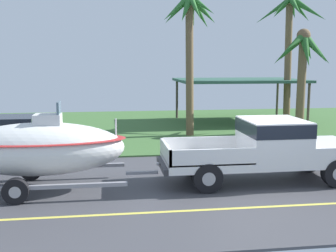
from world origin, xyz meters
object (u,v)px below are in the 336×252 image
parked_sedan_near (7,135)px  palm_tree_far_left (303,56)px  pickup_truck_towing (271,147)px  carport_awning (239,81)px  palm_tree_near_right (291,27)px  boat_on_trailer (40,148)px  palm_tree_near_left (191,24)px

parked_sedan_near → palm_tree_far_left: 13.72m
pickup_truck_towing → carport_awning: carport_awning is taller
pickup_truck_towing → palm_tree_near_right: bearing=64.0°
palm_tree_far_left → boat_on_trailer: bearing=-144.6°
parked_sedan_near → boat_on_trailer: bearing=-68.6°
pickup_truck_towing → palm_tree_far_left: (4.58, 7.86, 2.69)m
parked_sedan_near → palm_tree_near_left: (7.67, 2.68, 4.46)m
boat_on_trailer → parked_sedan_near: (-2.04, 5.21, -0.48)m
palm_tree_far_left → palm_tree_near_right: bearing=82.2°
pickup_truck_towing → boat_on_trailer: (-6.49, 0.00, 0.14)m
palm_tree_near_right → palm_tree_far_left: 2.65m
boat_on_trailer → palm_tree_near_right: size_ratio=0.82×
carport_awning → palm_tree_far_left: bearing=-62.6°
parked_sedan_near → palm_tree_near_left: size_ratio=0.68×
pickup_truck_towing → boat_on_trailer: bearing=180.0°
pickup_truck_towing → parked_sedan_near: pickup_truck_towing is taller
parked_sedan_near → palm_tree_near_left: palm_tree_near_left is taller
carport_awning → pickup_truck_towing: bearing=-102.8°
palm_tree_near_left → palm_tree_far_left: 5.63m
palm_tree_near_right → parked_sedan_near: bearing=-160.4°
palm_tree_near_right → carport_awning: bearing=144.1°
parked_sedan_near → palm_tree_far_left: bearing=11.4°
pickup_truck_towing → carport_awning: size_ratio=0.84×
boat_on_trailer → palm_tree_near_left: bearing=54.5°
palm_tree_near_left → palm_tree_far_left: bearing=-0.4°
boat_on_trailer → carport_awning: (9.13, 11.60, 1.20)m
boat_on_trailer → palm_tree_far_left: bearing=35.4°
boat_on_trailer → pickup_truck_towing: bearing=0.0°
pickup_truck_towing → palm_tree_near_left: 8.95m
carport_awning → palm_tree_near_right: bearing=-35.9°
palm_tree_far_left → parked_sedan_near: bearing=-168.6°
parked_sedan_near → carport_awning: bearing=29.8°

